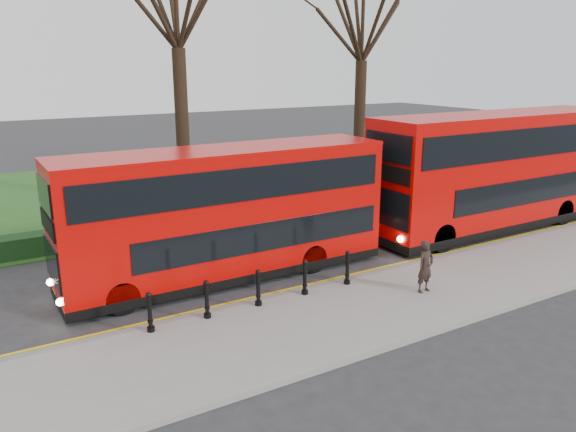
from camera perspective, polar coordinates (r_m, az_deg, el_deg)
ground at (r=17.10m, az=-4.51°, el=-7.71°), size 120.00×120.00×0.00m
pavement at (r=14.68m, az=0.82°, el=-11.41°), size 60.00×4.00×0.15m
kerb at (r=16.25m, az=-2.92°, el=-8.67°), size 60.00×0.25×0.16m
grass_verge at (r=30.68m, az=-17.12°, el=2.15°), size 60.00×18.00×0.06m
hedge at (r=22.93m, az=-12.13°, el=-0.90°), size 60.00×0.90×0.80m
yellow_line_outer at (r=16.52m, az=-3.41°, el=-8.52°), size 60.00×0.10×0.01m
yellow_line_inner at (r=16.69m, az=-3.74°, el=-8.28°), size 60.00×0.10×0.01m
tree_right at (r=30.74m, az=7.62°, el=19.45°), size 7.87×7.87×12.30m
bollard_row at (r=15.65m, az=-3.04°, el=-7.36°), size 6.27×0.15×1.00m
bus_lead at (r=17.65m, az=-6.22°, el=0.18°), size 10.43×2.40×4.15m
bus_rear at (r=24.52m, az=20.56°, el=4.27°), size 11.88×2.73×4.73m
pedestrian at (r=16.92m, az=13.80°, el=-5.01°), size 0.60×0.42×1.56m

